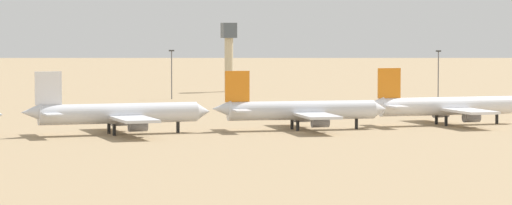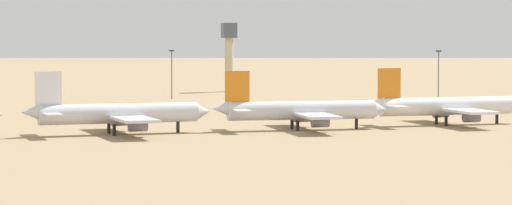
{
  "view_description": "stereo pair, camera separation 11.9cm",
  "coord_description": "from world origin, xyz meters",
  "px_view_note": "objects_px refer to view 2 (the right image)",
  "views": [
    {
      "loc": [
        -81.11,
        -271.02,
        23.65
      ],
      "look_at": [
        -6.32,
        16.11,
        6.0
      ],
      "focal_mm": 87.59,
      "sensor_mm": 36.0,
      "label": 1
    },
    {
      "loc": [
        -81.0,
        -271.05,
        23.65
      ],
      "look_at": [
        -6.32,
        16.11,
        6.0
      ],
      "focal_mm": 87.59,
      "sensor_mm": 36.0,
      "label": 2
    }
  ],
  "objects_px": {
    "light_pole_east": "(172,71)",
    "light_pole_mid": "(438,70)",
    "parked_jet_white_3": "(117,114)",
    "parked_jet_orange_5": "(446,106)",
    "control_tower": "(229,50)",
    "parked_jet_orange_4": "(300,111)"
  },
  "relations": [
    {
      "from": "light_pole_east",
      "to": "light_pole_mid",
      "type": "bearing_deg",
      "value": -7.88
    },
    {
      "from": "parked_jet_white_3",
      "to": "light_pole_mid",
      "type": "height_order",
      "value": "light_pole_mid"
    },
    {
      "from": "parked_jet_orange_5",
      "to": "control_tower",
      "type": "height_order",
      "value": "control_tower"
    },
    {
      "from": "parked_jet_orange_5",
      "to": "light_pole_mid",
      "type": "height_order",
      "value": "light_pole_mid"
    },
    {
      "from": "light_pole_mid",
      "to": "parked_jet_white_3",
      "type": "bearing_deg",
      "value": -136.54
    },
    {
      "from": "parked_jet_orange_4",
      "to": "parked_jet_orange_5",
      "type": "xyz_separation_m",
      "value": [
        38.87,
        5.33,
        0.07
      ]
    },
    {
      "from": "parked_jet_white_3",
      "to": "light_pole_mid",
      "type": "xyz_separation_m",
      "value": [
        128.33,
        121.62,
        4.62
      ]
    },
    {
      "from": "light_pole_mid",
      "to": "control_tower",
      "type": "bearing_deg",
      "value": 136.69
    },
    {
      "from": "parked_jet_orange_5",
      "to": "control_tower",
      "type": "distance_m",
      "value": 172.6
    },
    {
      "from": "control_tower",
      "to": "light_pole_east",
      "type": "height_order",
      "value": "control_tower"
    },
    {
      "from": "parked_jet_white_3",
      "to": "parked_jet_orange_4",
      "type": "bearing_deg",
      "value": -2.82
    },
    {
      "from": "control_tower",
      "to": "light_pole_mid",
      "type": "relative_size",
      "value": 1.59
    },
    {
      "from": "light_pole_east",
      "to": "parked_jet_white_3",
      "type": "bearing_deg",
      "value": -105.74
    },
    {
      "from": "parked_jet_orange_5",
      "to": "control_tower",
      "type": "relative_size",
      "value": 1.66
    },
    {
      "from": "parked_jet_orange_4",
      "to": "control_tower",
      "type": "distance_m",
      "value": 179.12
    },
    {
      "from": "parked_jet_orange_5",
      "to": "control_tower",
      "type": "xyz_separation_m",
      "value": [
        -13.85,
        171.69,
        10.91
      ]
    },
    {
      "from": "parked_jet_white_3",
      "to": "light_pole_east",
      "type": "bearing_deg",
      "value": 69.49
    },
    {
      "from": "parked_jet_white_3",
      "to": "light_pole_east",
      "type": "distance_m",
      "value": 139.45
    },
    {
      "from": "parked_jet_orange_5",
      "to": "light_pole_east",
      "type": "height_order",
      "value": "light_pole_east"
    },
    {
      "from": "light_pole_mid",
      "to": "light_pole_east",
      "type": "height_order",
      "value": "light_pole_east"
    },
    {
      "from": "parked_jet_white_3",
      "to": "parked_jet_orange_4",
      "type": "relative_size",
      "value": 1.03
    },
    {
      "from": "control_tower",
      "to": "parked_jet_orange_4",
      "type": "bearing_deg",
      "value": -98.04
    }
  ]
}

